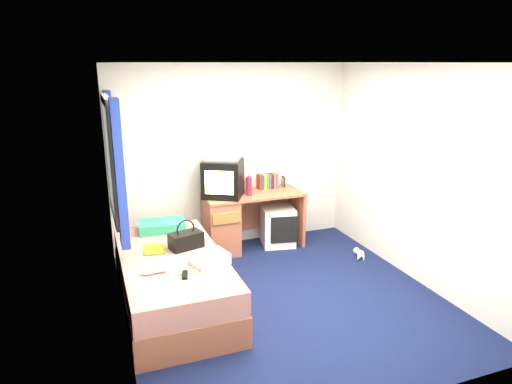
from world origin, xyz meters
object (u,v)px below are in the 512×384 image
object	(u,v)px
crt_tv	(223,178)
aerosol_can	(247,186)
bed	(173,280)
colour_swatch_fan	(186,273)
magazine	(155,249)
desk	(233,220)
water_bottle	(155,270)
storage_cube	(278,226)
vcr	(223,157)
remote_control	(185,275)
picture_frame	(283,181)
towel	(210,258)
pillow	(162,226)
handbag	(186,240)
pink_water_bottle	(249,187)
white_heels	(360,255)

from	to	relation	value
crt_tv	aerosol_can	distance (m)	0.36
bed	colour_swatch_fan	bearing A→B (deg)	-82.80
magazine	desk	bearing A→B (deg)	39.70
water_bottle	aerosol_can	bearing A→B (deg)	46.93
storage_cube	aerosol_can	world-z (taller)	aerosol_can
crt_tv	vcr	distance (m)	0.28
remote_control	picture_frame	bearing A→B (deg)	59.86
desk	water_bottle	distance (m)	1.95
desk	aerosol_can	size ratio (longest dim) A/B	6.97
storage_cube	magazine	distance (m)	2.01
desk	bed	bearing A→B (deg)	-131.09
bed	vcr	bearing A→B (deg)	52.67
colour_swatch_fan	desk	bearing A→B (deg)	59.14
magazine	aerosol_can	bearing A→B (deg)	36.11
storage_cube	towel	size ratio (longest dim) A/B	1.66
pillow	handbag	xyz separation A→B (m)	(0.16, -0.60, 0.03)
desk	colour_swatch_fan	distance (m)	1.87
aerosol_can	picture_frame	bearing A→B (deg)	14.48
storage_cube	picture_frame	xyz separation A→B (m)	(0.18, 0.23, 0.56)
pillow	storage_cube	distance (m)	1.68
picture_frame	remote_control	size ratio (longest dim) A/B	0.88
pillow	towel	xyz separation A→B (m)	(0.29, -1.06, -0.00)
vcr	magazine	xyz separation A→B (m)	(-1.03, -0.96, -0.71)
storage_cube	picture_frame	world-z (taller)	picture_frame
picture_frame	magazine	size ratio (longest dim) A/B	0.50
storage_cube	magazine	world-z (taller)	magazine
pink_water_bottle	magazine	world-z (taller)	pink_water_bottle
remote_control	bed	bearing A→B (deg)	107.58
towel	water_bottle	bearing A→B (deg)	-176.27
aerosol_can	towel	bearing A→B (deg)	-121.01
bed	towel	bearing A→B (deg)	-44.14
crt_tv	picture_frame	bearing A→B (deg)	40.50
vcr	picture_frame	world-z (taller)	vcr
bed	storage_cube	bearing A→B (deg)	34.43
colour_swatch_fan	white_heels	size ratio (longest dim) A/B	0.75
remote_control	crt_tv	bearing A→B (deg)	76.51
vcr	aerosol_can	xyz separation A→B (m)	(0.33, 0.03, -0.42)
vcr	remote_control	world-z (taller)	vcr
desk	white_heels	size ratio (longest dim) A/B	4.44
pink_water_bottle	aerosol_can	size ratio (longest dim) A/B	1.25
storage_cube	towel	bearing A→B (deg)	-121.91
crt_tv	remote_control	size ratio (longest dim) A/B	3.91
storage_cube	handbag	size ratio (longest dim) A/B	1.42
vcr	towel	distance (m)	1.71
aerosol_can	magazine	distance (m)	1.70
picture_frame	colour_swatch_fan	bearing A→B (deg)	-127.38
water_bottle	colour_swatch_fan	xyz separation A→B (m)	(0.27, -0.10, -0.03)
aerosol_can	remote_control	bearing A→B (deg)	-125.16
pink_water_bottle	towel	distance (m)	1.68
crt_tv	colour_swatch_fan	xyz separation A→B (m)	(-0.83, -1.60, -0.44)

